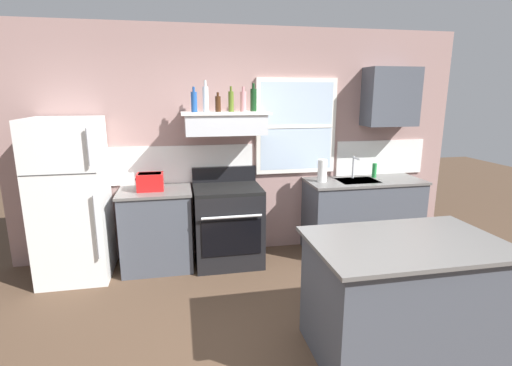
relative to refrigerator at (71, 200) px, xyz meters
name	(u,v)px	position (x,y,z in m)	size (l,w,h in m)	color
ground_plane	(295,364)	(1.90, -1.84, -0.85)	(16.00, 16.00, 0.00)	#4C3828
back_wall	(246,143)	(1.93, 0.39, 0.50)	(5.40, 0.11, 2.70)	gray
refrigerator	(71,200)	(0.00, 0.00, 0.00)	(0.70, 0.72, 1.71)	white
counter_left_of_stove	(157,228)	(0.85, 0.06, -0.40)	(0.79, 0.63, 0.91)	#474C56
toaster	(150,182)	(0.81, 0.04, 0.15)	(0.30, 0.20, 0.19)	red
stove_range	(228,224)	(1.65, 0.02, -0.39)	(0.76, 0.69, 1.09)	black
range_hood_shelf	(225,123)	(1.65, 0.12, 0.77)	(0.96, 0.52, 0.24)	silver
bottle_blue_liqueur	(194,102)	(1.32, 0.10, 1.00)	(0.07, 0.07, 0.27)	#1E478C
bottle_clear_tall	(206,99)	(1.44, 0.16, 1.03)	(0.06, 0.06, 0.34)	silver
bottle_brown_stout	(218,104)	(1.58, 0.12, 0.98)	(0.06, 0.06, 0.21)	#381E0F
bottle_olive_oil_square	(231,101)	(1.72, 0.11, 1.01)	(0.06, 0.06, 0.28)	#4C601E
bottle_rose_pink	(243,101)	(1.86, 0.13, 1.01)	(0.07, 0.07, 0.27)	#C67F84
bottle_dark_green_wine	(253,100)	(1.98, 0.16, 1.02)	(0.07, 0.07, 0.31)	#143819
counter_right_with_sink	(362,215)	(3.35, 0.06, -0.40)	(1.43, 0.63, 0.91)	#474C56
sink_faucet	(354,165)	(3.25, 0.16, 0.23)	(0.03, 0.17, 0.28)	silver
paper_towel_roll	(322,171)	(2.80, 0.06, 0.19)	(0.11, 0.11, 0.27)	white
dish_soap_bottle	(374,170)	(3.53, 0.16, 0.15)	(0.06, 0.06, 0.18)	#268C3F
kitchen_island	(402,297)	(2.72, -1.85, -0.40)	(1.40, 0.90, 0.91)	#474C56
upper_cabinet_right	(391,97)	(3.70, 0.20, 1.05)	(0.64, 0.32, 0.70)	#474C56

